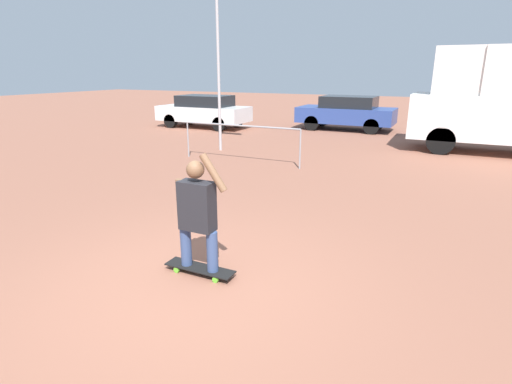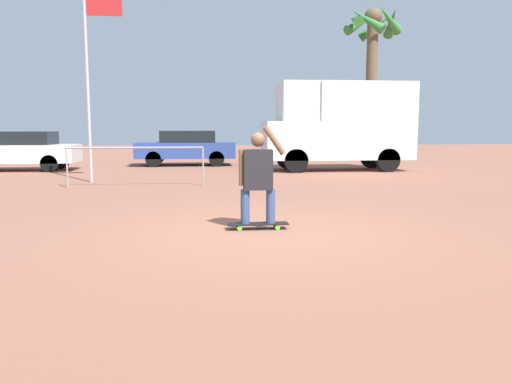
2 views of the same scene
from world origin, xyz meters
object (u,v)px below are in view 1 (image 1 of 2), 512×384
object	(u,v)px
skateboard	(200,268)
parked_car_blue	(347,112)
person_skateboarder	(197,210)
parked_car_white	(204,111)
flagpole	(221,46)

from	to	relation	value
skateboard	parked_car_blue	size ratio (longest dim) A/B	0.23
person_skateboarder	parked_car_white	distance (m)	14.01
parked_car_blue	parked_car_white	world-z (taller)	parked_car_blue
skateboard	parked_car_white	world-z (taller)	parked_car_white
skateboard	parked_car_blue	bearing A→B (deg)	96.15
skateboard	parked_car_blue	distance (m)	13.95
skateboard	person_skateboarder	distance (m)	0.80
parked_car_blue	flagpole	world-z (taller)	flagpole
person_skateboarder	parked_car_blue	bearing A→B (deg)	96.15
person_skateboarder	parked_car_white	xyz separation A→B (m)	(-7.57, 11.79, -0.12)
parked_car_blue	flagpole	xyz separation A→B (m)	(-2.47, -6.49, 2.47)
person_skateboarder	skateboard	bearing A→B (deg)	0.00
parked_car_white	flagpole	size ratio (longest dim) A/B	0.76
parked_car_blue	flagpole	distance (m)	7.37
parked_car_blue	flagpole	bearing A→B (deg)	-110.80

